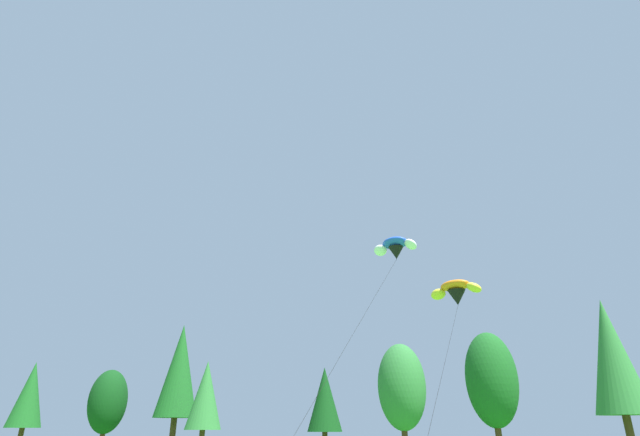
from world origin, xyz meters
TOP-DOWN VIEW (x-y plane):
  - treeline_tree_a at (-41.39, 53.45)m, footprint 3.69×3.69m
  - treeline_tree_b at (-31.82, 54.32)m, footprint 4.09×4.09m
  - treeline_tree_c at (-23.85, 54.81)m, footprint 4.52×4.52m
  - treeline_tree_d at (-18.87, 51.39)m, footprint 3.53×3.53m
  - treeline_tree_e at (-7.21, 53.70)m, footprint 3.38×3.38m
  - treeline_tree_f at (0.46, 52.73)m, footprint 4.50×4.50m
  - treeline_tree_g at (8.78, 54.37)m, footprint 4.78×4.78m
  - treeline_tree_h at (18.92, 52.19)m, footprint 4.51×4.51m
  - parafoil_kite_high_blue_white at (2.08, 31.87)m, footprint 5.41×9.98m
  - parafoil_kite_mid_orange at (5.63, 37.58)m, footprint 4.38×19.18m

SIDE VIEW (x-z plane):
  - treeline_tree_e at x=-7.21m, z-range 1.02..9.11m
  - treeline_tree_b at x=-31.82m, z-range 0.89..9.39m
  - treeline_tree_d at x=-18.87m, z-range 1.10..9.85m
  - treeline_tree_a at x=-41.39m, z-range 1.20..10.70m
  - treeline_tree_f at x=0.46m, z-range 1.05..11.04m
  - treeline_tree_g at x=8.78m, z-range 1.16..12.20m
  - treeline_tree_h at x=18.92m, z-range 1.67..14.90m
  - treeline_tree_c at x=-23.85m, z-range 1.68..14.96m
  - parafoil_kite_mid_orange at x=5.63m, z-range 5.71..16.43m
  - parafoil_kite_high_blue_white at x=2.08m, z-range 6.73..18.37m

